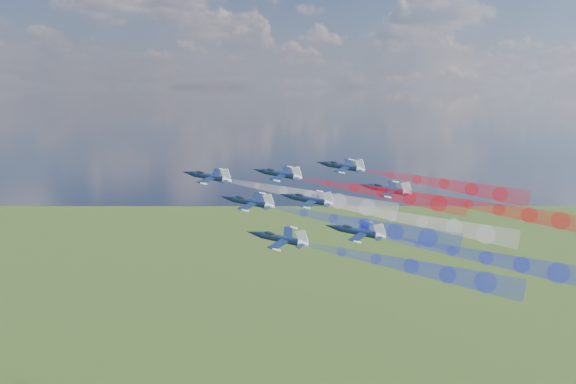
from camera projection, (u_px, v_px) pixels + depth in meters
jet_lead at (209, 177)px, 149.39m from camera, size 16.37×16.93×7.26m
trail_lead at (311, 196)px, 142.33m from camera, size 27.53×34.01×10.21m
jet_inner_left at (249, 202)px, 136.37m from camera, size 16.37×16.93×7.26m
trail_inner_left at (364, 225)px, 129.31m from camera, size 27.53×34.01×10.21m
jet_inner_right at (279, 174)px, 153.84m from camera, size 16.37×16.93×7.26m
trail_inner_right at (382, 193)px, 146.79m from camera, size 27.53×34.01×10.21m
jet_outer_left at (280, 239)px, 121.59m from camera, size 16.37×16.93×7.26m
trail_outer_left at (411, 266)px, 114.53m from camera, size 27.53×34.01×10.21m
jet_center_third at (309, 200)px, 141.07m from camera, size 16.37×16.93×7.26m
trail_center_third at (422, 221)px, 134.01m from camera, size 27.53×34.01×10.21m
jet_outer_right at (343, 166)px, 159.29m from camera, size 16.37×16.93×7.26m
trail_outer_right at (444, 184)px, 152.23m from camera, size 27.53×34.01×10.21m
jet_rear_left at (358, 232)px, 128.48m from camera, size 16.37×16.93×7.26m
trail_rear_left at (486, 258)px, 121.42m from camera, size 27.53×34.01×10.21m
jet_rear_right at (387, 190)px, 148.58m from camera, size 16.37×16.93×7.26m
trail_rear_right at (499, 210)px, 141.52m from camera, size 27.53×34.01×10.21m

